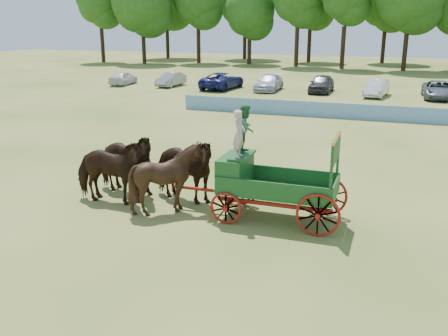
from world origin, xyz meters
TOP-DOWN VIEW (x-y plane):
  - ground at (0.00, 0.00)m, footprint 160.00×160.00m
  - horse_lead_left at (-8.45, -1.56)m, footprint 3.00×1.49m
  - horse_lead_right at (-8.45, -0.46)m, footprint 3.10×1.77m
  - horse_wheel_left at (-6.05, -1.56)m, footprint 2.34×2.11m
  - horse_wheel_right at (-6.05, -0.46)m, footprint 3.15×1.95m
  - farm_dray at (-3.10, -0.98)m, footprint 6.00×2.00m
  - sponsor_banner at (-1.00, 18.00)m, footprint 26.00×0.08m
  - parked_cars at (-5.25, 29.79)m, footprint 42.18×6.25m

SIDE VIEW (x-z plane):
  - ground at x=0.00m, z-range 0.00..0.00m
  - sponsor_banner at x=-1.00m, z-range 0.00..1.05m
  - parked_cars at x=-5.25m, z-range -0.06..1.56m
  - horse_lead_left at x=-8.45m, z-range 0.00..2.47m
  - horse_lead_right at x=-8.45m, z-range 0.00..2.47m
  - horse_wheel_right at x=-6.05m, z-range 0.00..2.47m
  - horse_wheel_left at x=-6.05m, z-range 0.00..2.48m
  - farm_dray at x=-3.10m, z-range -0.22..3.56m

